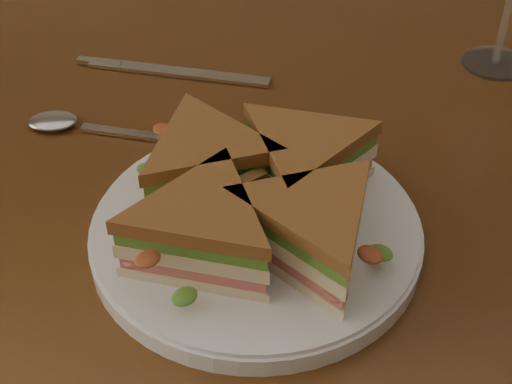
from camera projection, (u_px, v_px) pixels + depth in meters
table at (204, 279)px, 0.67m from camera, size 1.20×0.80×0.75m
plate at (256, 232)px, 0.57m from camera, size 0.26×0.26×0.02m
sandwich_wedges at (256, 197)px, 0.54m from camera, size 0.26×0.26×0.06m
crisps_mound at (256, 201)px, 0.55m from camera, size 0.09×0.09×0.05m
spoon at (75, 125)px, 0.69m from camera, size 0.18×0.06×0.01m
knife at (165, 71)px, 0.77m from camera, size 0.21×0.07×0.00m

